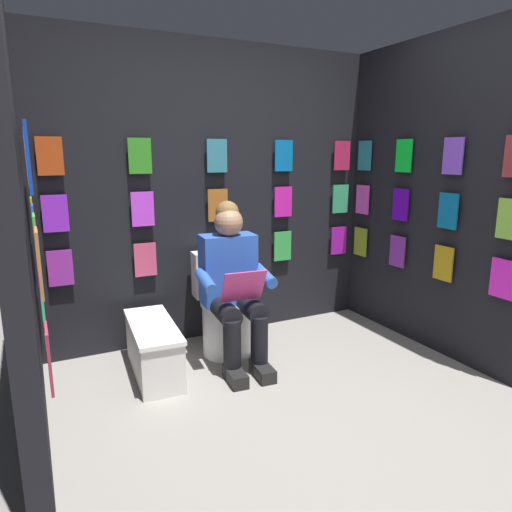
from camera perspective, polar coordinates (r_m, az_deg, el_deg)
name	(u,v)px	position (r m, az deg, el deg)	size (l,w,h in m)	color
ground_plane	(345,449)	(2.68, 10.98, -22.36)	(30.00, 30.00, 0.00)	gray
display_wall_back	(214,195)	(3.85, -5.23, 7.59)	(2.90, 0.14, 2.39)	black
display_wall_left	(432,197)	(3.87, 20.91, 6.85)	(0.14, 1.80, 2.39)	black
display_wall_right	(15,220)	(2.65, -27.66, 3.99)	(0.14, 1.80, 2.39)	black
toilet	(224,310)	(3.64, -3.98, -6.70)	(0.42, 0.57, 0.77)	white
person_reading	(233,284)	(3.35, -2.84, -3.47)	(0.55, 0.71, 1.19)	blue
comic_longbox_near	(154,349)	(3.37, -12.57, -11.13)	(0.35, 0.81, 0.37)	white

